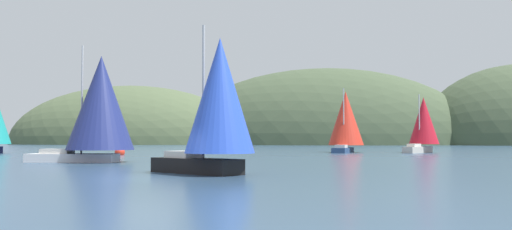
{
  "coord_description": "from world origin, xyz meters",
  "views": [
    {
      "loc": [
        8.39,
        -23.37,
        1.82
      ],
      "look_at": [
        0.0,
        33.7,
        4.34
      ],
      "focal_mm": 37.43,
      "sensor_mm": 36.0,
      "label": 1
    }
  ],
  "objects_px": {
    "channel_buoy": "(120,152)",
    "sailboat_scarlet_sail": "(346,120)",
    "sailboat_crimson_sail": "(423,123)",
    "sailboat_blue_spinnaker": "(217,102)",
    "sailboat_navy_sail": "(99,105)"
  },
  "relations": [
    {
      "from": "sailboat_navy_sail",
      "to": "sailboat_scarlet_sail",
      "type": "distance_m",
      "value": 37.38
    },
    {
      "from": "sailboat_scarlet_sail",
      "to": "channel_buoy",
      "type": "xyz_separation_m",
      "value": [
        -24.67,
        -14.87,
        -3.87
      ]
    },
    {
      "from": "sailboat_blue_spinnaker",
      "to": "sailboat_navy_sail",
      "type": "relative_size",
      "value": 0.86
    },
    {
      "from": "sailboat_crimson_sail",
      "to": "sailboat_blue_spinnaker",
      "type": "bearing_deg",
      "value": -111.08
    },
    {
      "from": "sailboat_crimson_sail",
      "to": "channel_buoy",
      "type": "bearing_deg",
      "value": -156.87
    },
    {
      "from": "channel_buoy",
      "to": "sailboat_crimson_sail",
      "type": "bearing_deg",
      "value": 23.13
    },
    {
      "from": "channel_buoy",
      "to": "sailboat_scarlet_sail",
      "type": "bearing_deg",
      "value": 31.09
    },
    {
      "from": "sailboat_crimson_sail",
      "to": "sailboat_scarlet_sail",
      "type": "xyz_separation_m",
      "value": [
        -9.74,
        0.18,
        0.43
      ]
    },
    {
      "from": "sailboat_blue_spinnaker",
      "to": "sailboat_scarlet_sail",
      "type": "xyz_separation_m",
      "value": [
        7.27,
        44.29,
        0.61
      ]
    },
    {
      "from": "sailboat_scarlet_sail",
      "to": "sailboat_crimson_sail",
      "type": "bearing_deg",
      "value": -1.04
    },
    {
      "from": "sailboat_navy_sail",
      "to": "sailboat_blue_spinnaker",
      "type": "bearing_deg",
      "value": -45.73
    },
    {
      "from": "sailboat_scarlet_sail",
      "to": "sailboat_blue_spinnaker",
      "type": "bearing_deg",
      "value": -99.32
    },
    {
      "from": "sailboat_crimson_sail",
      "to": "sailboat_scarlet_sail",
      "type": "bearing_deg",
      "value": 178.96
    },
    {
      "from": "sailboat_navy_sail",
      "to": "channel_buoy",
      "type": "height_order",
      "value": "sailboat_navy_sail"
    },
    {
      "from": "sailboat_scarlet_sail",
      "to": "channel_buoy",
      "type": "bearing_deg",
      "value": -148.91
    }
  ]
}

